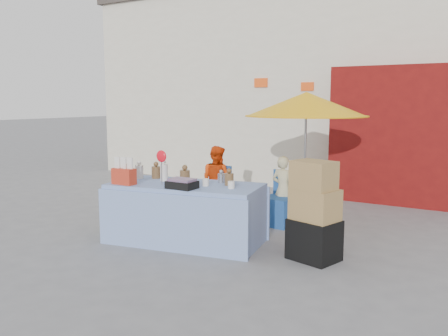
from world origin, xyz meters
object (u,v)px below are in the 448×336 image
Objects in this scene: market_table at (185,212)px; vendor_orange at (217,180)px; vendor_beige at (283,190)px; umbrella at (306,105)px; chair_right at (279,209)px; chair_left at (213,200)px; box_stack at (314,215)px.

market_table is 1.92× the size of vendor_orange.
vendor_beige is 1.39m from umbrella.
chair_right is 1.69m from umbrella.
vendor_beige reaches higher than chair_left.
market_table is at bearing -120.21° from umbrella.
box_stack is at bearing -3.78° from market_table.
market_table is 1.09× the size of umbrella.
vendor_orange is at bearing -174.47° from umbrella.
umbrella reaches higher than chair_right.
umbrella is 2.20m from box_stack.
vendor_orange is at bearing 7.67° from vendor_beige.
umbrella is (0.30, 0.28, 1.64)m from chair_right.
box_stack is at bearing 155.78° from vendor_orange.
vendor_beige is (1.25, 0.13, 0.29)m from chair_left.
market_table is 2.54m from umbrella.
vendor_beige is at bearing 98.57° from chair_right.
box_stack is (1.06, -1.44, 0.03)m from vendor_beige.
market_table reaches higher than vendor_orange.
vendor_beige is at bearing 55.31° from market_table.
market_table is 2.68× the size of chair_right.
box_stack is (2.31, -1.44, -0.02)m from vendor_orange.
vendor_orange is (-1.25, 0.13, 0.34)m from chair_right.
umbrella is (0.30, 0.15, 1.35)m from vendor_beige.
vendor_orange is 0.57× the size of umbrella.
box_stack is (1.06, -1.30, 0.31)m from chair_right.
umbrella is at bearing -145.77° from vendor_beige.
vendor_orange is 2.03m from umbrella.
vendor_orange is 1.09× the size of vendor_beige.
market_table is 1.73m from vendor_orange.
vendor_beige is at bearing 126.38° from box_stack.
vendor_orange is at bearing 96.79° from market_table.
market_table reaches higher than chair_left.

